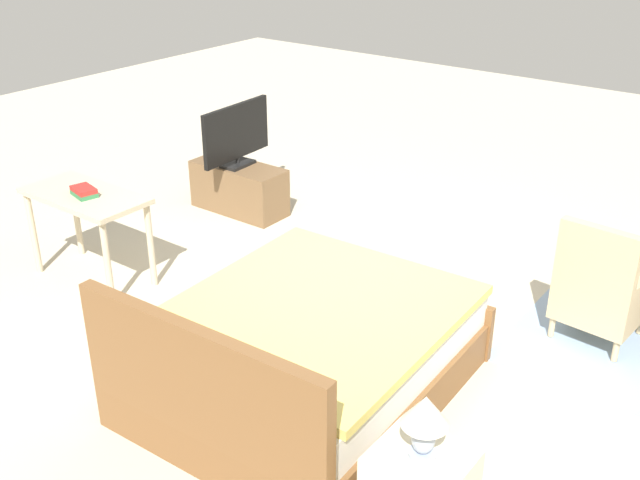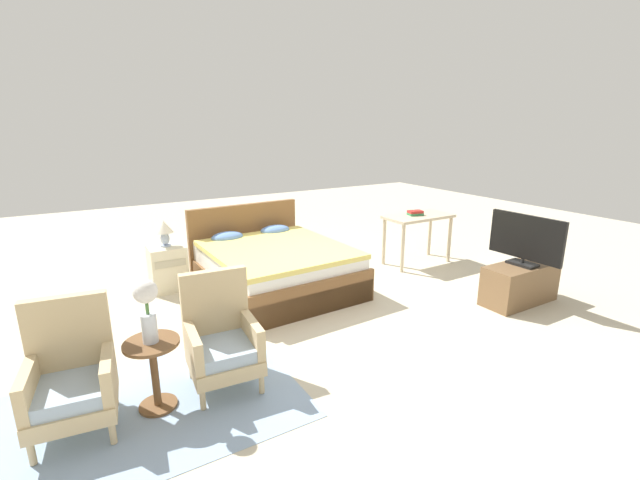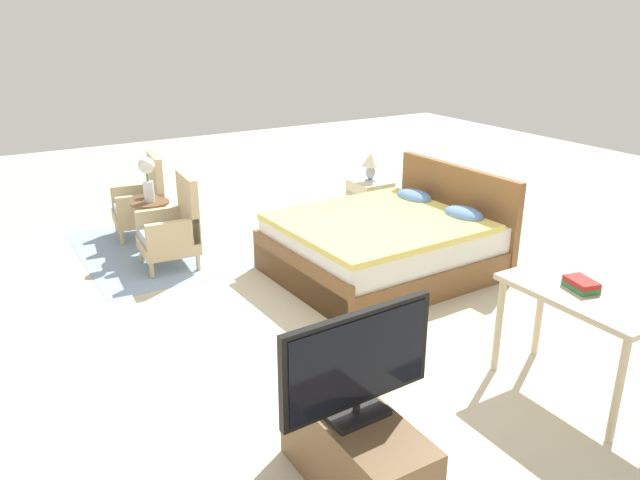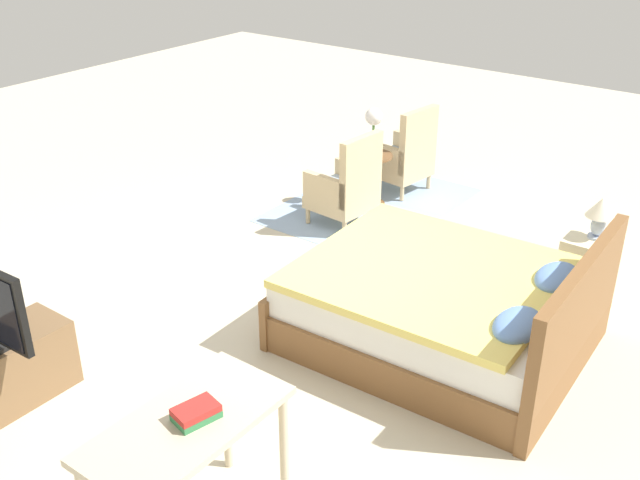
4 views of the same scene
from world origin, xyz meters
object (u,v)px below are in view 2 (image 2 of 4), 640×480
Objects in this scene: armchair_by_window_left at (72,379)px; vanity_desk at (418,223)px; armchair_by_window_right at (222,340)px; tv_flatscreen at (526,239)px; bed at (273,266)px; side_table at (154,366)px; flower_vase at (147,304)px; nightstand at (168,268)px; book_stack at (415,213)px; tv_stand at (520,284)px; table_lamp at (164,230)px.

vanity_desk is at bearing 18.48° from armchair_by_window_left.
vanity_desk is at bearing 23.44° from armchair_by_window_right.
armchair_by_window_right is at bearing 176.69° from tv_flatscreen.
armchair_by_window_left is (-2.31, -1.73, 0.08)m from bed.
side_table is 0.53× the size of vanity_desk.
flower_vase is 0.53× the size of tv_flatscreen.
nightstand is (0.60, 2.42, -0.06)m from side_table.
book_stack is at bearing 21.95° from flower_vase.
tv_flatscreen is at bearing -2.55° from armchair_by_window_left.
flower_vase is at bearing -103.84° from nightstand.
armchair_by_window_left is 4.64m from tv_stand.
table_lamp is at bearing 143.79° from tv_flatscreen.
vanity_desk is at bearing 90.28° from tv_stand.
armchair_by_window_left is 4.65m from tv_flatscreen.
armchair_by_window_right is at bearing -91.47° from table_lamp.
bed is at bearing 175.44° from vanity_desk.
nightstand is 0.65× the size of tv_flatscreen.
side_table is (-1.79, -1.79, 0.05)m from bed.
vanity_desk is at bearing 21.38° from flower_vase.
book_stack reaches higher than nightstand.
armchair_by_window_left reaches higher than table_lamp.
side_table is at bearing -6.53° from armchair_by_window_left.
bed is 2.22× the size of armchair_by_window_right.
armchair_by_window_left reaches higher than book_stack.
book_stack is at bearing -3.90° from bed.
tv_stand is 4.01× the size of book_stack.
nightstand is 4.38m from tv_flatscreen.
flower_vase is 4.11m from tv_flatscreen.
vanity_desk is (4.10, 1.60, -0.20)m from flower_vase.
armchair_by_window_right reaches higher than table_lamp.
tv_flatscreen is at bearing -2.04° from side_table.
bed is 2.13m from armchair_by_window_right.
flower_vase reaches higher than armchair_by_window_right.
tv_flatscreen is 1.76m from vanity_desk.
tv_flatscreen is (4.11, -0.15, 0.44)m from side_table.
armchair_by_window_right is 1.68× the size of side_table.
tv_flatscreen reaches higher than armchair_by_window_right.
nightstand is at bearing 76.16° from flower_vase.
book_stack reaches higher than side_table.
armchair_by_window_left is 1.59× the size of nightstand.
vanity_desk is (-0.01, 1.75, 0.40)m from tv_stand.
bed is at bearing -28.11° from table_lamp.
tv_flatscreen is 3.73× the size of book_stack.
table_lamp reaches higher than vanity_desk.
book_stack is at bearing -12.86° from nightstand.
book_stack is (4.05, 1.63, -0.06)m from flower_vase.
table_lamp reaches higher than tv_stand.
armchair_by_window_left is 0.70m from flower_vase.
side_table is 1.15× the size of flower_vase.
nightstand is 2.41× the size of book_stack.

